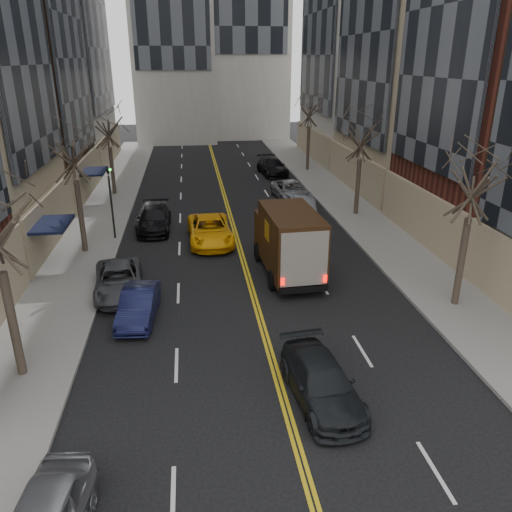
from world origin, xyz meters
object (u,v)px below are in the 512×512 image
(pedestrian, at_px, (270,244))
(taxi, at_px, (210,230))
(ups_truck, at_px, (288,242))
(observer_sedan, at_px, (322,382))

(pedestrian, bearing_deg, taxi, 49.63)
(pedestrian, bearing_deg, ups_truck, -168.96)
(ups_truck, relative_size, pedestrian, 4.32)
(ups_truck, height_order, taxi, ups_truck)
(ups_truck, bearing_deg, taxi, 122.39)
(ups_truck, relative_size, taxi, 1.18)
(observer_sedan, height_order, taxi, taxi)
(observer_sedan, height_order, pedestrian, pedestrian)
(observer_sedan, xyz_separation_m, taxi, (-2.85, 15.46, 0.10))
(ups_truck, xyz_separation_m, pedestrian, (-0.49, 2.53, -1.00))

